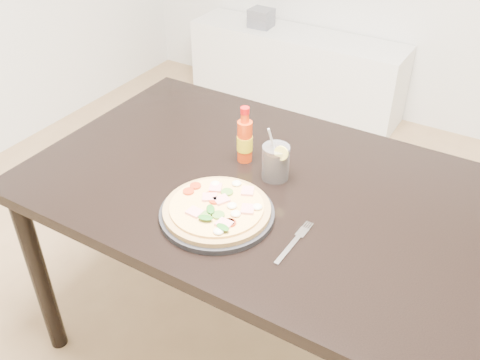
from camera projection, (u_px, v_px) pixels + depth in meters
The scene contains 8 objects.
dining_table at pixel (260, 204), 1.65m from camera, with size 1.40×0.90×0.75m.
plate at pixel (217, 214), 1.47m from camera, with size 0.32×0.32×0.02m, color black.
pizza at pixel (217, 208), 1.46m from camera, with size 0.30×0.30×0.03m.
hot_sauce_bottle at pixel (245, 140), 1.66m from camera, with size 0.05×0.05×0.19m.
cola_cup at pixel (276, 163), 1.59m from camera, with size 0.09×0.08×0.17m.
fork at pixel (295, 241), 1.38m from camera, with size 0.03×0.19×0.00m.
media_console at pixel (295, 70), 3.48m from camera, with size 1.40×0.34×0.50m, color white.
cd_stack at pixel (261, 18), 3.39m from camera, with size 0.14×0.12×0.11m.
Camera 1 is at (0.57, -0.90, 1.68)m, focal length 40.00 mm.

